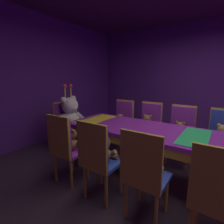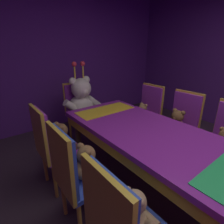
{
  "view_description": "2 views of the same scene",
  "coord_description": "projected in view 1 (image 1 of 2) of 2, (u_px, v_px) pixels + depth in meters",
  "views": [
    {
      "loc": [
        -2.21,
        -0.27,
        1.46
      ],
      "look_at": [
        0.07,
        1.28,
        0.89
      ],
      "focal_mm": 27.21,
      "sensor_mm": 36.0,
      "label": 1
    },
    {
      "loc": [
        -1.27,
        -0.22,
        1.53
      ],
      "look_at": [
        -0.21,
        1.14,
        0.89
      ],
      "focal_mm": 27.79,
      "sensor_mm": 36.0,
      "label": 2
    }
  ],
  "objects": [
    {
      "name": "ground_plane",
      "position": [
        189.0,
        190.0,
        2.23
      ],
      "size": [
        7.9,
        7.9,
        0.0
      ],
      "primitive_type": "plane",
      "color": "#3F2D38"
    },
    {
      "name": "wall_back",
      "position": [
        38.0,
        80.0,
        3.71
      ],
      "size": [
        5.2,
        0.12,
        2.8
      ],
      "primitive_type": "cube",
      "color": "#59267F",
      "rests_on": "ground_plane"
    },
    {
      "name": "wall_right",
      "position": [
        216.0,
        80.0,
        4.05
      ],
      "size": [
        0.12,
        6.4,
        2.8
      ],
      "primitive_type": "cube",
      "color": "#59267F",
      "rests_on": "ground_plane"
    },
    {
      "name": "banquet_table",
      "position": [
        194.0,
        143.0,
        2.1
      ],
      "size": [
        0.9,
        3.66,
        0.75
      ],
      "color": "purple",
      "rests_on": "ground_plane"
    },
    {
      "name": "chair_left_2",
      "position": [
        219.0,
        193.0,
        1.29
      ],
      "size": [
        0.42,
        0.41,
        0.98
      ],
      "color": "#CC338C",
      "rests_on": "ground_plane"
    },
    {
      "name": "teddy_left_2",
      "position": [
        220.0,
        183.0,
        1.41
      ],
      "size": [
        0.26,
        0.34,
        0.32
      ],
      "color": "#9E7247",
      "rests_on": "chair_left_2"
    },
    {
      "name": "chair_left_3",
      "position": [
        143.0,
        169.0,
        1.62
      ],
      "size": [
        0.42,
        0.41,
        0.98
      ],
      "color": "#2D47B2",
      "rests_on": "ground_plane"
    },
    {
      "name": "teddy_left_3",
      "position": [
        149.0,
        165.0,
        1.74
      ],
      "size": [
        0.23,
        0.3,
        0.28
      ],
      "color": "tan",
      "rests_on": "chair_left_3"
    },
    {
      "name": "chair_left_4",
      "position": [
        96.0,
        154.0,
        1.93
      ],
      "size": [
        0.42,
        0.41,
        0.98
      ],
      "color": "#2D47B2",
      "rests_on": "ground_plane"
    },
    {
      "name": "teddy_left_4",
      "position": [
        104.0,
        150.0,
        2.05
      ],
      "size": [
        0.26,
        0.34,
        0.32
      ],
      "color": "olive",
      "rests_on": "chair_left_4"
    },
    {
      "name": "chair_left_5",
      "position": [
        64.0,
        143.0,
        2.25
      ],
      "size": [
        0.42,
        0.41,
        0.98
      ],
      "color": "purple",
      "rests_on": "ground_plane"
    },
    {
      "name": "teddy_left_5",
      "position": [
        72.0,
        140.0,
        2.37
      ],
      "size": [
        0.26,
        0.33,
        0.31
      ],
      "color": "brown",
      "rests_on": "chair_left_5"
    },
    {
      "name": "chair_right_2",
      "position": [
        223.0,
        134.0,
        2.61
      ],
      "size": [
        0.42,
        0.41,
        0.98
      ],
      "rotation": [
        0.0,
        0.0,
        3.14
      ],
      "color": "#2D47B2",
      "rests_on": "ground_plane"
    },
    {
      "name": "teddy_right_2",
      "position": [
        222.0,
        137.0,
        2.49
      ],
      "size": [
        0.27,
        0.35,
        0.33
      ],
      "rotation": [
        0.0,
        0.0,
        3.14
      ],
      "color": "#9E7247",
      "rests_on": "chair_right_2"
    },
    {
      "name": "chair_right_3",
      "position": [
        181.0,
        128.0,
        2.94
      ],
      "size": [
        0.42,
        0.41,
        0.98
      ],
      "rotation": [
        0.0,
        0.0,
        3.14
      ],
      "color": "purple",
      "rests_on": "ground_plane"
    },
    {
      "name": "teddy_right_3",
      "position": [
        179.0,
        131.0,
        2.82
      ],
      "size": [
        0.23,
        0.3,
        0.28
      ],
      "rotation": [
        0.0,
        0.0,
        3.14
      ],
      "color": "brown",
      "rests_on": "chair_right_3"
    },
    {
      "name": "chair_right_4",
      "position": [
        150.0,
        122.0,
        3.29
      ],
      "size": [
        0.42,
        0.41,
        0.98
      ],
      "rotation": [
        0.0,
        0.0,
        3.14
      ],
      "color": "purple",
      "rests_on": "ground_plane"
    },
    {
      "name": "teddy_right_4",
      "position": [
        147.0,
        124.0,
        3.17
      ],
      "size": [
        0.26,
        0.34,
        0.32
      ],
      "rotation": [
        0.0,
        0.0,
        3.14
      ],
      "color": "brown",
      "rests_on": "chair_right_4"
    },
    {
      "name": "chair_right_5",
      "position": [
        123.0,
        119.0,
        3.61
      ],
      "size": [
        0.42,
        0.41,
        0.98
      ],
      "rotation": [
        0.0,
        0.0,
        3.14
      ],
      "color": "purple",
      "rests_on": "ground_plane"
    },
    {
      "name": "teddy_right_5",
      "position": [
        120.0,
        121.0,
        3.5
      ],
      "size": [
        0.21,
        0.27,
        0.26
      ],
      "rotation": [
        0.0,
        0.0,
        3.14
      ],
      "color": "#9E7247",
      "rests_on": "chair_right_5"
    },
    {
      "name": "throne_chair",
      "position": [
        65.0,
        121.0,
        3.42
      ],
      "size": [
        0.41,
        0.42,
        0.98
      ],
      "rotation": [
        0.0,
        0.0,
        -1.57
      ],
      "color": "purple",
      "rests_on": "ground_plane"
    },
    {
      "name": "king_teddy_bear",
      "position": [
        71.0,
        115.0,
        3.3
      ],
      "size": [
        0.68,
        0.53,
        0.87
      ],
      "rotation": [
        0.0,
        0.0,
        -1.57
      ],
      "color": "silver",
      "rests_on": "throne_chair"
    }
  ]
}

